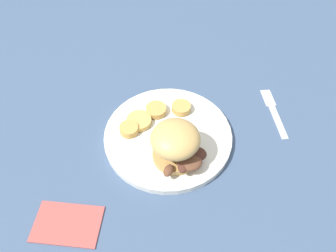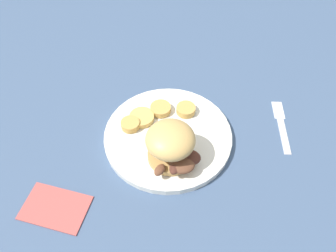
# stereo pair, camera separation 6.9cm
# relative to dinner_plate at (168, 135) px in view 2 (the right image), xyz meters

# --- Properties ---
(ground_plane) EXTENTS (4.00, 4.00, 0.00)m
(ground_plane) POSITION_rel_dinner_plate_xyz_m (0.00, 0.00, -0.01)
(ground_plane) COLOR #3D5170
(dinner_plate) EXTENTS (0.28, 0.28, 0.02)m
(dinner_plate) POSITION_rel_dinner_plate_xyz_m (0.00, 0.00, 0.00)
(dinner_plate) COLOR white
(dinner_plate) RESTS_ON ground_plane
(sandwich) EXTENTS (0.11, 0.11, 0.09)m
(sandwich) POSITION_rel_dinner_plate_xyz_m (-0.02, 0.06, 0.05)
(sandwich) COLOR tan
(sandwich) RESTS_ON dinner_plate
(potato_round_0) EXTENTS (0.04, 0.04, 0.02)m
(potato_round_0) POSITION_rel_dinner_plate_xyz_m (0.08, 0.00, 0.02)
(potato_round_0) COLOR tan
(potato_round_0) RESTS_ON dinner_plate
(potato_round_1) EXTENTS (0.05, 0.05, 0.01)m
(potato_round_1) POSITION_rel_dinner_plate_xyz_m (0.03, -0.06, 0.01)
(potato_round_1) COLOR tan
(potato_round_1) RESTS_ON dinner_plate
(potato_round_2) EXTENTS (0.06, 0.06, 0.01)m
(potato_round_2) POSITION_rel_dinner_plate_xyz_m (0.07, -0.03, 0.01)
(potato_round_2) COLOR tan
(potato_round_2) RESTS_ON dinner_plate
(potato_round_3) EXTENTS (0.04, 0.04, 0.01)m
(potato_round_3) POSITION_rel_dinner_plate_xyz_m (-0.03, -0.07, 0.02)
(potato_round_3) COLOR tan
(potato_round_3) RESTS_ON dinner_plate
(fork) EXTENTS (0.05, 0.15, 0.00)m
(fork) POSITION_rel_dinner_plate_xyz_m (-0.24, -0.09, -0.01)
(fork) COLOR silver
(fork) RESTS_ON ground_plane
(napkin) EXTENTS (0.12, 0.08, 0.01)m
(napkin) POSITION_rel_dinner_plate_xyz_m (0.17, 0.21, -0.01)
(napkin) COLOR #B24C47
(napkin) RESTS_ON ground_plane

